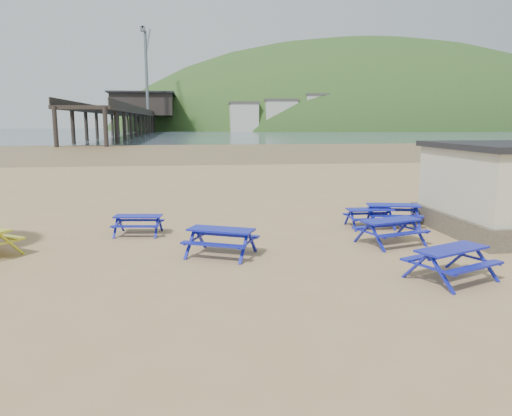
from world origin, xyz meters
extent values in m
plane|color=tan|center=(0.00, 0.00, 0.00)|extent=(400.00, 400.00, 0.00)
plane|color=olive|center=(0.00, 55.00, 0.00)|extent=(400.00, 400.00, 0.00)
plane|color=#42535F|center=(0.00, 170.00, 0.01)|extent=(400.00, 400.00, 0.00)
cube|color=#1F1497|center=(-3.78, 2.41, 0.65)|extent=(1.68, 0.84, 0.04)
cube|color=#1F1497|center=(-3.71, 2.94, 0.40)|extent=(1.63, 0.44, 0.04)
cube|color=#1F1497|center=(-3.86, 1.87, 0.40)|extent=(1.63, 0.44, 0.04)
cube|color=#1F1497|center=(4.61, 2.42, 0.68)|extent=(1.70, 0.68, 0.05)
cube|color=#1F1497|center=(4.62, 2.98, 0.42)|extent=(1.69, 0.26, 0.05)
cube|color=#1F1497|center=(4.60, 1.86, 0.42)|extent=(1.69, 0.26, 0.05)
cube|color=#1F1497|center=(5.62, 2.67, 0.78)|extent=(2.04, 1.14, 0.05)
cube|color=#1F1497|center=(5.75, 3.29, 0.48)|extent=(1.94, 0.67, 0.05)
cube|color=#1F1497|center=(5.48, 2.04, 0.48)|extent=(1.94, 0.67, 0.05)
cube|color=#1F1497|center=(-1.12, -0.73, 0.78)|extent=(2.05, 1.49, 0.05)
cube|color=#1F1497|center=(-0.84, -0.15, 0.48)|extent=(1.84, 1.05, 0.05)
cube|color=#1F1497|center=(-1.39, -1.31, 0.48)|extent=(1.84, 1.05, 0.05)
cube|color=#1F1497|center=(4.38, -3.80, 0.79)|extent=(2.08, 1.47, 0.05)
cube|color=#1F1497|center=(4.12, -3.21, 0.49)|extent=(1.89, 1.03, 0.05)
cube|color=#1F1497|center=(4.64, -4.39, 0.49)|extent=(1.89, 1.03, 0.05)
cube|color=#1F1497|center=(4.35, -0.11, 0.78)|extent=(2.05, 1.28, 0.05)
cube|color=#1F1497|center=(4.16, 0.50, 0.48)|extent=(1.90, 0.83, 0.05)
cube|color=#1F1497|center=(4.54, -0.72, 0.48)|extent=(1.90, 0.83, 0.05)
cube|color=black|center=(-18.00, 175.00, 6.00)|extent=(9.00, 220.00, 0.60)
cube|color=black|center=(-18.00, 186.00, 10.00)|extent=(22.00, 30.00, 8.00)
cube|color=black|center=(-18.00, 186.00, 14.30)|extent=(24.00, 32.00, 0.60)
cylinder|color=slate|center=(-15.00, 164.00, 20.00)|extent=(1.00, 1.00, 28.00)
cube|color=slate|center=(-15.00, 178.00, 33.00)|extent=(0.60, 25.63, 12.38)
ellipsoid|color=#2D4C1E|center=(90.00, 230.00, -10.00)|extent=(264.00, 144.00, 108.00)
camera|label=1|loc=(-2.06, -14.95, 3.90)|focal=35.00mm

